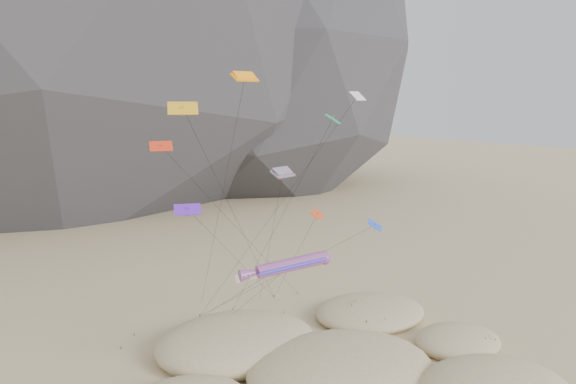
% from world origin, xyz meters
% --- Properties ---
extents(kite_stakes, '(23.01, 5.85, 0.30)m').
position_xyz_m(kite_stakes, '(1.67, 23.01, 0.15)').
color(kite_stakes, '#3F2D1E').
rests_on(kite_stakes, ground).
extents(rainbow_tube_kite, '(7.84, 16.03, 11.35)m').
position_xyz_m(rainbow_tube_kite, '(-1.14, 6.52, 10.47)').
color(rainbow_tube_kite, '#FF5B1A').
rests_on(rainbow_tube_kite, ground).
extents(white_tube_kite, '(6.50, 16.68, 10.33)m').
position_xyz_m(white_tube_kite, '(-1.36, 8.30, 9.67)').
color(white_tube_kite, white).
rests_on(white_tube_kite, ground).
extents(orange_parafoil, '(4.40, 17.07, 25.94)m').
position_xyz_m(orange_parafoil, '(-1.56, 12.60, 25.10)').
color(orange_parafoil, orange).
rests_on(orange_parafoil, ground).
extents(multi_parafoil, '(7.07, 14.52, 17.64)m').
position_xyz_m(multi_parafoil, '(2.07, 12.22, 16.98)').
color(multi_parafoil, red).
rests_on(multi_parafoil, ground).
extents(delta_kites, '(23.38, 20.72, 24.34)m').
position_xyz_m(delta_kites, '(1.79, 10.95, 18.07)').
color(delta_kites, silver).
rests_on(delta_kites, ground).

